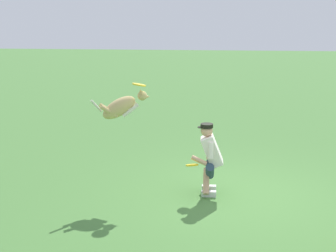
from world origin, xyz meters
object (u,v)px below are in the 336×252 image
at_px(frisbee_flying, 139,85).
at_px(person, 210,157).
at_px(frisbee_held, 192,165).
at_px(dog, 122,107).

bearing_deg(frisbee_flying, person, 176.69).
bearing_deg(frisbee_held, frisbee_flying, -18.08).
bearing_deg(person, dog, 1.12).
xyz_separation_m(person, frisbee_flying, (1.26, -0.07, 1.26)).
bearing_deg(dog, frisbee_held, -29.64).
relative_size(frisbee_flying, frisbee_held, 1.10).
xyz_separation_m(person, frisbee_held, (0.30, 0.24, -0.09)).
bearing_deg(frisbee_held, dog, -9.62).
bearing_deg(person, frisbee_held, 38.35).
bearing_deg(person, frisbee_flying, -3.15).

